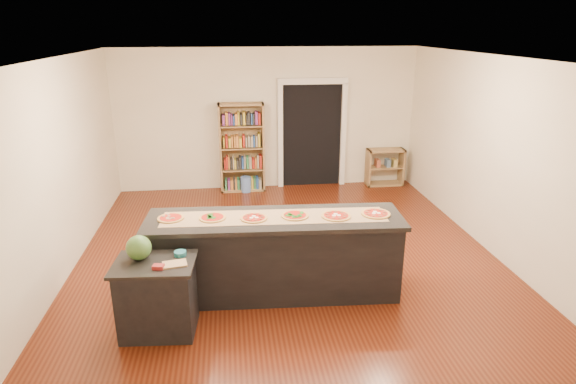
{
  "coord_description": "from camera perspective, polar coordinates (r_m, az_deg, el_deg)",
  "views": [
    {
      "loc": [
        -0.78,
        -6.05,
        3.19
      ],
      "look_at": [
        0.0,
        0.2,
        1.0
      ],
      "focal_mm": 30.0,
      "sensor_mm": 36.0,
      "label": 1
    }
  ],
  "objects": [
    {
      "name": "room",
      "position": [
        6.36,
        0.22,
        2.82
      ],
      "size": [
        6.0,
        7.0,
        2.8
      ],
      "color": "#F1E6CB",
      "rests_on": "ground"
    },
    {
      "name": "doorway",
      "position": [
        9.86,
        2.86,
        7.52
      ],
      "size": [
        1.4,
        0.09,
        2.21
      ],
      "color": "black",
      "rests_on": "room"
    },
    {
      "name": "kitchen_island",
      "position": [
        5.96,
        -1.56,
        -7.52
      ],
      "size": [
        3.08,
        0.83,
        1.02
      ],
      "rotation": [
        0.0,
        0.0,
        -0.06
      ],
      "color": "black",
      "rests_on": "ground"
    },
    {
      "name": "side_counter",
      "position": [
        5.48,
        -15.22,
        -11.91
      ],
      "size": [
        0.85,
        0.62,
        0.84
      ],
      "rotation": [
        0.0,
        0.0,
        -0.08
      ],
      "color": "black",
      "rests_on": "ground"
    },
    {
      "name": "bookshelf",
      "position": [
        9.63,
        -5.47,
        5.24
      ],
      "size": [
        0.89,
        0.31,
        1.77
      ],
      "primitive_type": "cube",
      "color": "#99784A",
      "rests_on": "ground"
    },
    {
      "name": "low_shelf",
      "position": [
        10.26,
        11.4,
        2.92
      ],
      "size": [
        0.77,
        0.33,
        0.77
      ],
      "primitive_type": "cube",
      "color": "#99784A",
      "rests_on": "ground"
    },
    {
      "name": "waste_bin",
      "position": [
        9.73,
        -5.01,
        0.92
      ],
      "size": [
        0.21,
        0.21,
        0.31
      ],
      "primitive_type": "cylinder",
      "color": "#597EC6",
      "rests_on": "ground"
    },
    {
      "name": "kraft_paper",
      "position": [
        5.77,
        -1.61,
        -2.97
      ],
      "size": [
        2.7,
        0.63,
        0.0
      ],
      "primitive_type": "cube",
      "rotation": [
        0.0,
        0.0,
        -0.06
      ],
      "color": "olive",
      "rests_on": "kitchen_island"
    },
    {
      "name": "watermelon",
      "position": [
        5.34,
        -17.28,
        -6.32
      ],
      "size": [
        0.26,
        0.26,
        0.26
      ],
      "primitive_type": "sphere",
      "color": "#144214",
      "rests_on": "side_counter"
    },
    {
      "name": "cutting_board",
      "position": [
        5.18,
        -13.29,
        -8.3
      ],
      "size": [
        0.27,
        0.21,
        0.02
      ],
      "primitive_type": "cube",
      "rotation": [
        0.0,
        0.0,
        0.18
      ],
      "color": "tan",
      "rests_on": "side_counter"
    },
    {
      "name": "package_red",
      "position": [
        5.14,
        -15.12,
        -8.55
      ],
      "size": [
        0.12,
        0.1,
        0.04
      ],
      "primitive_type": "cube",
      "rotation": [
        0.0,
        0.0,
        -0.18
      ],
      "color": "maroon",
      "rests_on": "side_counter"
    },
    {
      "name": "package_teal",
      "position": [
        5.35,
        -12.66,
        -7.12
      ],
      "size": [
        0.13,
        0.13,
        0.05
      ],
      "primitive_type": "cylinder",
      "color": "#195966",
      "rests_on": "side_counter"
    },
    {
      "name": "pizza_a",
      "position": [
        5.87,
        -13.73,
        -3.02
      ],
      "size": [
        0.32,
        0.32,
        0.02
      ],
      "color": "#B89446",
      "rests_on": "kitchen_island"
    },
    {
      "name": "pizza_b",
      "position": [
        5.79,
        -8.95,
        -3.0
      ],
      "size": [
        0.3,
        0.3,
        0.02
      ],
      "color": "#B89446",
      "rests_on": "kitchen_island"
    },
    {
      "name": "pizza_c",
      "position": [
        5.72,
        -4.06,
        -3.08
      ],
      "size": [
        0.32,
        0.32,
        0.02
      ],
      "color": "#B89446",
      "rests_on": "kitchen_island"
    },
    {
      "name": "pizza_d",
      "position": [
        5.78,
        0.83,
        -2.8
      ],
      "size": [
        0.34,
        0.34,
        0.02
      ],
      "color": "#B89446",
      "rests_on": "kitchen_island"
    },
    {
      "name": "pizza_e",
      "position": [
        5.8,
        5.72,
        -2.82
      ],
      "size": [
        0.35,
        0.35,
        0.02
      ],
      "color": "#B89446",
      "rests_on": "kitchen_island"
    },
    {
      "name": "pizza_f",
      "position": [
        5.93,
        10.36,
        -2.52
      ],
      "size": [
        0.34,
        0.34,
        0.02
      ],
      "color": "#B89446",
      "rests_on": "kitchen_island"
    }
  ]
}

